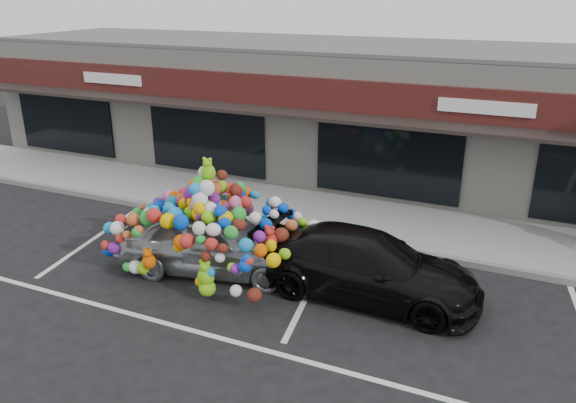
% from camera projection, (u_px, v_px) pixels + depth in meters
% --- Properties ---
extents(ground, '(90.00, 90.00, 0.00)m').
position_uv_depth(ground, '(196.00, 265.00, 12.97)').
color(ground, black).
rests_on(ground, ground).
extents(shop_building, '(24.00, 7.20, 4.31)m').
position_uv_depth(shop_building, '(325.00, 107.00, 19.42)').
color(shop_building, beige).
rests_on(shop_building, ground).
extents(sidewalk, '(26.00, 3.00, 0.15)m').
position_uv_depth(sidewalk, '(271.00, 205.00, 16.37)').
color(sidewalk, gray).
rests_on(sidewalk, ground).
extents(kerb, '(26.00, 0.18, 0.16)m').
position_uv_depth(kerb, '(247.00, 223.00, 15.09)').
color(kerb, slate).
rests_on(kerb, ground).
extents(parking_stripe_left, '(0.73, 4.37, 0.01)m').
position_uv_depth(parking_stripe_left, '(94.00, 238.00, 14.35)').
color(parking_stripe_left, silver).
rests_on(parking_stripe_left, ground).
extents(parking_stripe_mid, '(0.73, 4.37, 0.01)m').
position_uv_depth(parking_stripe_mid, '(312.00, 285.00, 12.09)').
color(parking_stripe_mid, silver).
rests_on(parking_stripe_mid, ground).
extents(lane_line, '(14.00, 0.12, 0.01)m').
position_uv_depth(lane_line, '(221.00, 338.00, 10.25)').
color(lane_line, silver).
rests_on(lane_line, ground).
extents(toy_car, '(3.12, 4.87, 2.66)m').
position_uv_depth(toy_car, '(213.00, 233.00, 12.46)').
color(toy_car, '#9FA6A9').
rests_on(toy_car, ground).
extents(black_sedan, '(1.99, 4.71, 1.36)m').
position_uv_depth(black_sedan, '(366.00, 266.00, 11.47)').
color(black_sedan, black).
rests_on(black_sedan, ground).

